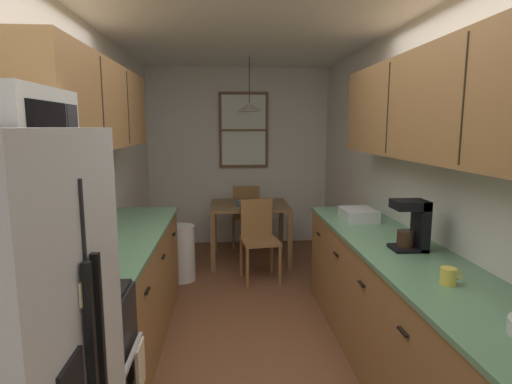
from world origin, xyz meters
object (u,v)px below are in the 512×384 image
microwave_over_range (8,129)px  table_serving_bowl (244,203)px  dining_table (250,213)px  dining_chair_near (259,235)px  storage_canister (82,256)px  mug_by_coffeemaker (449,276)px  dining_chair_far (246,213)px  trash_bin (181,253)px  coffee_maker (414,224)px  dish_rack (358,214)px

microwave_over_range → table_serving_bowl: bearing=70.6°
dining_table → dining_chair_near: 0.65m
storage_canister → dining_chair_near: bearing=62.2°
mug_by_coffeemaker → table_serving_bowl: mug_by_coffeemaker is taller
dining_chair_far → table_serving_bowl: 0.76m
trash_bin → dining_chair_near: bearing=0.0°
dining_table → dining_chair_far: dining_chair_far is taller
dining_table → trash_bin: size_ratio=1.55×
dining_table → table_serving_bowl: size_ratio=5.45×
microwave_over_range → coffee_maker: size_ratio=1.84×
trash_bin → storage_canister: 2.35m
storage_canister → mug_by_coffeemaker: 1.99m
microwave_over_range → trash_bin: 3.06m
dining_table → mug_by_coffeemaker: 3.31m
storage_canister → coffee_maker: 2.08m
dining_chair_far → coffee_maker: coffee_maker is taller
dining_chair_near → storage_canister: storage_canister is taller
coffee_maker → mug_by_coffeemaker: size_ratio=2.84×
microwave_over_range → dining_table: (1.22, 3.32, -1.08)m
dining_table → dish_rack: size_ratio=2.87×
microwave_over_range → mug_by_coffeemaker: size_ratio=5.21×
dining_table → trash_bin: bearing=-142.0°
dining_chair_far → coffee_maker: 3.39m
dining_chair_near → table_serving_bowl: bearing=104.2°
dining_table → coffee_maker: coffee_maker is taller
storage_canister → dish_rack: 2.31m
coffee_maker → table_serving_bowl: 2.70m
microwave_over_range → dish_rack: size_ratio=1.83×
microwave_over_range → storage_canister: 0.85m
mug_by_coffeemaker → table_serving_bowl: (-0.93, 3.10, -0.17)m
dining_chair_far → storage_canister: storage_canister is taller
dining_chair_far → dish_rack: size_ratio=2.65×
dining_table → dining_chair_far: (-0.01, 0.63, -0.13)m
microwave_over_range → storage_canister: (0.11, 0.46, -0.71)m
dining_table → trash_bin: 1.08m
dining_chair_near → storage_canister: (-1.17, -2.23, 0.50)m
microwave_over_range → dining_chair_far: microwave_over_range is taller
dining_chair_far → mug_by_coffeemaker: bearing=-77.1°
microwave_over_range → dining_chair_near: microwave_over_range is taller
trash_bin → coffee_maker: coffee_maker is taller
dining_chair_far → mug_by_coffeemaker: mug_by_coffeemaker is taller
mug_by_coffeemaker → microwave_over_range: bearing=-176.1°
dining_chair_near → dish_rack: 1.38m
trash_bin → storage_canister: size_ratio=3.17×
dining_table → dining_chair_near: (0.07, -0.63, -0.13)m
microwave_over_range → mug_by_coffeemaker: microwave_over_range is taller
coffee_maker → dish_rack: size_ratio=1.00×
dining_chair_far → storage_canister: bearing=-107.4°
dish_rack → coffee_maker: bearing=-85.1°
dining_chair_near → table_serving_bowl: (-0.14, 0.55, 0.27)m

